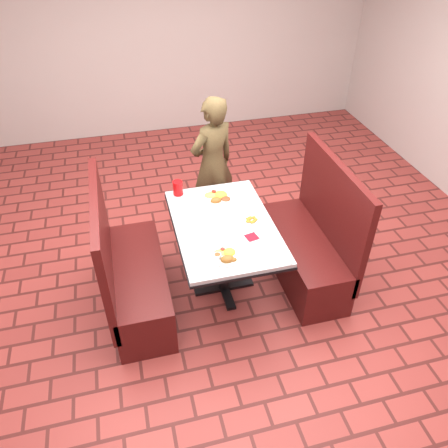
{
  "coord_description": "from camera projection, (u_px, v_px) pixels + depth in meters",
  "views": [
    {
      "loc": [
        -0.71,
        -2.75,
        2.93
      ],
      "look_at": [
        0.0,
        0.0,
        0.75
      ],
      "focal_mm": 35.0,
      "sensor_mm": 36.0,
      "label": 1
    }
  ],
  "objects": [
    {
      "name": "diner_person",
      "position": [
        213.0,
        164.0,
        4.43
      ],
      "size": [
        0.61,
        0.52,
        1.43
      ],
      "primitive_type": "imported",
      "rotation": [
        0.0,
        0.0,
        3.56
      ],
      "color": "brown",
      "rests_on": "ground"
    },
    {
      "name": "fork_utensil",
      "position": [
        228.0,
        258.0,
        3.24
      ],
      "size": [
        0.07,
        0.13,
        0.0
      ],
      "primitive_type": "cube",
      "rotation": [
        0.0,
        0.0,
        -0.48
      ],
      "color": "#B8B8BC",
      "rests_on": "dining_table"
    },
    {
      "name": "spoon_utensil",
      "position": [
        258.0,
        233.0,
        3.48
      ],
      "size": [
        0.06,
        0.14,
        0.0
      ],
      "primitive_type": "cube",
      "rotation": [
        0.0,
        0.0,
        0.37
      ],
      "color": "silver",
      "rests_on": "dining_table"
    },
    {
      "name": "booth_bench_right",
      "position": [
        308.0,
        247.0,
        3.99
      ],
      "size": [
        0.47,
        1.2,
        1.17
      ],
      "color": "#4C1311",
      "rests_on": "ground"
    },
    {
      "name": "red_tumbler",
      "position": [
        178.0,
        188.0,
        3.89
      ],
      "size": [
        0.09,
        0.09,
        0.13
      ],
      "primitive_type": "cylinder",
      "color": "red",
      "rests_on": "dining_table"
    },
    {
      "name": "far_dinner_plate",
      "position": [
        218.0,
        196.0,
        3.86
      ],
      "size": [
        0.29,
        0.29,
        0.07
      ],
      "rotation": [
        0.0,
        0.0,
        0.21
      ],
      "color": "white",
      "rests_on": "dining_table"
    },
    {
      "name": "plantain_plate",
      "position": [
        252.0,
        221.0,
        3.6
      ],
      "size": [
        0.16,
        0.16,
        0.02
      ],
      "rotation": [
        0.0,
        0.0,
        -0.41
      ],
      "color": "white",
      "rests_on": "dining_table"
    },
    {
      "name": "lettuce_shreds",
      "position": [
        227.0,
        219.0,
        3.63
      ],
      "size": [
        0.28,
        0.32,
        0.0
      ],
      "primitive_type": null,
      "color": "#98C850",
      "rests_on": "dining_table"
    },
    {
      "name": "dining_table",
      "position": [
        224.0,
        233.0,
        3.64
      ],
      "size": [
        0.81,
        1.21,
        0.75
      ],
      "color": "#B5B8BA",
      "rests_on": "ground"
    },
    {
      "name": "maroon_napkin",
      "position": [
        252.0,
        237.0,
        3.44
      ],
      "size": [
        0.11,
        0.11,
        0.0
      ],
      "primitive_type": "cube",
      "rotation": [
        0.0,
        0.0,
        0.2
      ],
      "color": "maroon",
      "rests_on": "dining_table"
    },
    {
      "name": "near_dinner_plate",
      "position": [
        226.0,
        255.0,
        3.24
      ],
      "size": [
        0.24,
        0.24,
        0.07
      ],
      "rotation": [
        0.0,
        0.0,
        -0.41
      ],
      "color": "white",
      "rests_on": "dining_table"
    },
    {
      "name": "room",
      "position": [
        224.0,
        84.0,
        2.87
      ],
      "size": [
        7.0,
        7.04,
        2.82
      ],
      "color": "#963631",
      "rests_on": "ground"
    },
    {
      "name": "knife_utensil",
      "position": [
        223.0,
        256.0,
        3.25
      ],
      "size": [
        0.04,
        0.17,
        0.0
      ],
      "primitive_type": "cube",
      "rotation": [
        0.0,
        0.0,
        -0.17
      ],
      "color": "silver",
      "rests_on": "dining_table"
    },
    {
      "name": "paper_napkin",
      "position": [
        277.0,
        257.0,
        3.25
      ],
      "size": [
        0.23,
        0.19,
        0.01
      ],
      "primitive_type": "cube",
      "rotation": [
        0.0,
        0.0,
        -0.22
      ],
      "color": "white",
      "rests_on": "dining_table"
    },
    {
      "name": "booth_bench_left",
      "position": [
        132.0,
        278.0,
        3.68
      ],
      "size": [
        0.47,
        1.2,
        1.17
      ],
      "color": "#4C1311",
      "rests_on": "ground"
    }
  ]
}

